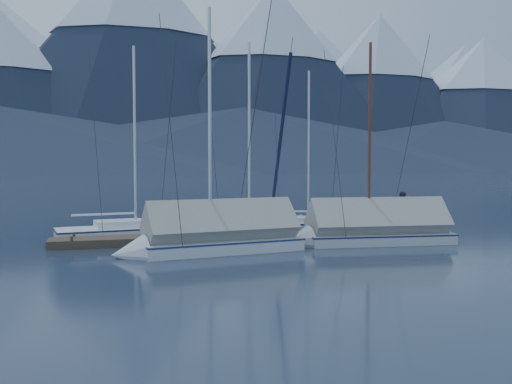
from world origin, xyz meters
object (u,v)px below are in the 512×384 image
sailboat_open_left (147,232)px  sailboat_covered_near (365,232)px  sailboat_open_mid (260,229)px  sailboat_covered_far (207,239)px  person (403,210)px  sailboat_open_right (317,228)px

sailboat_open_left → sailboat_covered_near: sailboat_open_left is taller
sailboat_open_left → sailboat_open_mid: sailboat_open_mid is taller
sailboat_open_mid → sailboat_covered_far: bearing=-124.1°
sailboat_open_mid → sailboat_covered_far: (-3.71, -5.48, 0.33)m
person → sailboat_open_left: bearing=69.2°
sailboat_open_left → sailboat_open_right: sailboat_open_left is taller
person → sailboat_open_mid: bearing=60.5°
sailboat_open_right → person: bearing=-34.4°
sailboat_open_left → person: sailboat_open_left is taller
sailboat_open_right → sailboat_covered_near: bearing=-85.4°
sailboat_open_left → sailboat_covered_near: bearing=-29.4°
sailboat_open_mid → person: bearing=-21.9°
sailboat_open_left → person: size_ratio=5.58×
sailboat_open_mid → sailboat_covered_far: size_ratio=1.00×
sailboat_open_mid → person: sailboat_open_mid is taller
sailboat_open_mid → person: 7.20m
sailboat_open_mid → sailboat_covered_near: size_ratio=1.08×
sailboat_covered_near → person: sailboat_covered_near is taller
sailboat_open_left → sailboat_open_mid: bearing=-2.2°
sailboat_open_left → sailboat_open_right: size_ratio=1.10×
sailboat_open_left → sailboat_covered_far: bearing=-71.2°
sailboat_open_right → person: sailboat_open_right is taller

